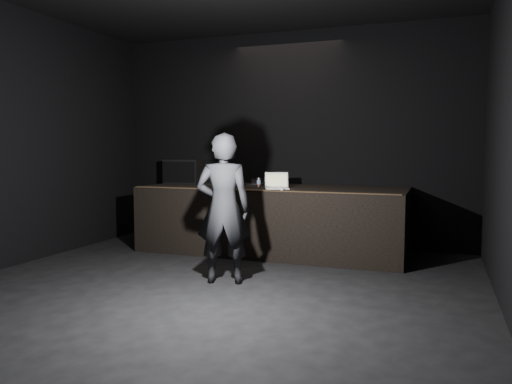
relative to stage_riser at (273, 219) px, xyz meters
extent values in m
plane|color=black|center=(0.00, -2.73, -0.50)|extent=(7.00, 7.00, 0.00)
cube|color=black|center=(0.00, 0.77, 1.25)|extent=(6.00, 0.10, 3.50)
cube|color=black|center=(0.00, 0.00, 0.00)|extent=(4.00, 1.50, 1.00)
cube|color=brown|center=(0.00, -0.71, 0.51)|extent=(3.92, 0.10, 0.01)
cube|color=black|center=(-1.67, 0.27, 0.70)|extent=(0.63, 0.46, 0.40)
cube|color=black|center=(-1.66, 0.05, 0.70)|extent=(0.56, 0.05, 0.34)
cylinder|color=black|center=(-0.69, 0.16, 0.51)|extent=(0.97, 0.32, 0.02)
cube|color=white|center=(0.18, -0.35, 0.51)|extent=(0.40, 0.34, 0.02)
cube|color=silver|center=(0.18, -0.35, 0.52)|extent=(0.32, 0.23, 0.00)
cube|color=white|center=(0.12, -0.20, 0.63)|extent=(0.34, 0.19, 0.22)
cube|color=#EA9145|center=(0.13, -0.21, 0.63)|extent=(0.30, 0.16, 0.18)
cylinder|color=silver|center=(-0.19, -0.12, 0.57)|extent=(0.06, 0.06, 0.14)
cylinder|color=navy|center=(-0.19, -0.12, 0.58)|extent=(0.06, 0.06, 0.06)
cylinder|color=#AB1A0F|center=(-0.19, -0.12, 0.54)|extent=(0.06, 0.06, 0.01)
cylinder|color=white|center=(-0.33, 0.07, 0.56)|extent=(0.09, 0.09, 0.11)
cube|color=white|center=(0.30, -0.51, 0.51)|extent=(0.08, 0.16, 0.03)
imported|color=black|center=(0.02, -1.91, 0.38)|extent=(0.74, 0.59, 1.77)
camera|label=1|loc=(2.37, -7.24, 1.09)|focal=35.00mm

